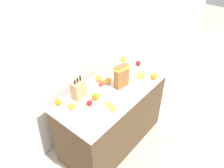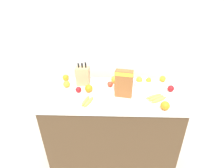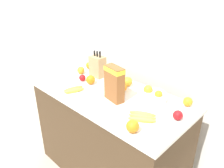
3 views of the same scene
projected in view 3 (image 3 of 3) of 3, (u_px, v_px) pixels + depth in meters
The scene contains 17 objects.
wall_back at pixel (150, 39), 2.11m from camera, with size 9.00×0.06×2.60m.
counter at pixel (109, 136), 2.10m from camera, with size 1.45×0.71×0.92m.
knife_block at pixel (98, 66), 2.20m from camera, with size 0.15×0.11×0.29m.
cereal_box at pixel (114, 82), 1.73m from camera, with size 0.19×0.11×0.29m.
fruit_bowl at pixel (152, 96), 1.77m from camera, with size 0.23×0.23×0.12m.
banana_bunch_left at pixel (142, 117), 1.54m from camera, with size 0.23×0.19×0.04m.
banana_bunch_right at pixel (74, 90), 1.93m from camera, with size 0.12×0.20×0.04m.
apple_rear at pixel (117, 84), 2.00m from camera, with size 0.07×0.07×0.07m, color red.
apple_front at pixel (82, 78), 2.13m from camera, with size 0.06×0.06×0.06m, color #A31419.
apple_by_knife_block at pixel (178, 115), 1.53m from camera, with size 0.07×0.07×0.07m, color #A31419.
orange_front_left at pixel (188, 102), 1.69m from camera, with size 0.07×0.07×0.07m, color orange.
orange_front_center at pixel (123, 87), 1.92m from camera, with size 0.08×0.08×0.08m, color orange.
orange_front_right at pixel (81, 70), 2.29m from camera, with size 0.08×0.08×0.08m, color orange.
orange_mid_left at pixel (89, 65), 2.43m from camera, with size 0.07×0.07×0.07m, color orange.
orange_back_center at pixel (133, 126), 1.40m from camera, with size 0.09×0.09×0.09m, color orange.
orange_by_cereal at pixel (91, 80), 2.06m from camera, with size 0.09×0.09×0.09m, color orange.
orange_near_bowl at pixel (128, 81), 2.02m from camera, with size 0.09×0.09×0.09m, color orange.
Camera 3 is at (1.20, -1.19, 1.80)m, focal length 35.00 mm.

